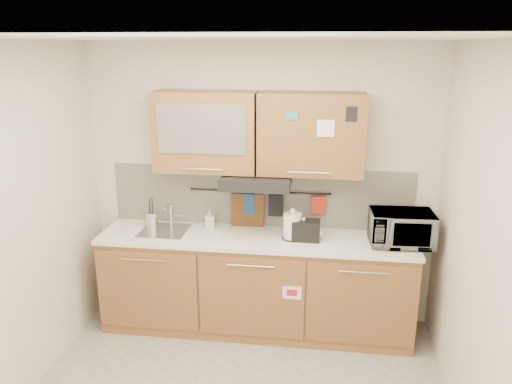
# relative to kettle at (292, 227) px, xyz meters

# --- Properties ---
(ceiling) EXTENTS (3.20, 3.20, 0.00)m
(ceiling) POSITION_rel_kettle_xyz_m (-0.32, -1.18, 1.57)
(ceiling) COLOR white
(ceiling) RESTS_ON wall_back
(wall_back) EXTENTS (3.20, 0.00, 3.20)m
(wall_back) POSITION_rel_kettle_xyz_m (-0.32, 0.32, 0.27)
(wall_back) COLOR silver
(wall_back) RESTS_ON ground
(wall_left) EXTENTS (0.00, 3.00, 3.00)m
(wall_left) POSITION_rel_kettle_xyz_m (-1.92, -1.18, 0.27)
(wall_left) COLOR silver
(wall_left) RESTS_ON ground
(wall_right) EXTENTS (0.00, 3.00, 3.00)m
(wall_right) POSITION_rel_kettle_xyz_m (1.28, -1.18, 0.27)
(wall_right) COLOR silver
(wall_right) RESTS_ON ground
(base_cabinet) EXTENTS (2.80, 0.64, 0.88)m
(base_cabinet) POSITION_rel_kettle_xyz_m (-0.32, 0.01, -0.63)
(base_cabinet) COLOR olive
(base_cabinet) RESTS_ON floor
(countertop) EXTENTS (2.82, 0.62, 0.04)m
(countertop) POSITION_rel_kettle_xyz_m (-0.32, 0.01, -0.13)
(countertop) COLOR white
(countertop) RESTS_ON base_cabinet
(backsplash) EXTENTS (2.80, 0.02, 0.56)m
(backsplash) POSITION_rel_kettle_xyz_m (-0.32, 0.31, 0.17)
(backsplash) COLOR silver
(backsplash) RESTS_ON countertop
(upper_cabinets) EXTENTS (1.82, 0.37, 0.70)m
(upper_cabinets) POSITION_rel_kettle_xyz_m (-0.33, 0.14, 0.80)
(upper_cabinets) COLOR olive
(upper_cabinets) RESTS_ON wall_back
(range_hood) EXTENTS (0.60, 0.46, 0.10)m
(range_hood) POSITION_rel_kettle_xyz_m (-0.32, 0.07, 0.39)
(range_hood) COLOR black
(range_hood) RESTS_ON upper_cabinets
(sink) EXTENTS (0.42, 0.40, 0.26)m
(sink) POSITION_rel_kettle_xyz_m (-1.17, 0.03, -0.11)
(sink) COLOR silver
(sink) RESTS_ON countertop
(utensil_rail) EXTENTS (1.30, 0.02, 0.02)m
(utensil_rail) POSITION_rel_kettle_xyz_m (-0.32, 0.27, 0.23)
(utensil_rail) COLOR black
(utensil_rail) RESTS_ON backsplash
(utensil_crock) EXTENTS (0.15, 0.15, 0.29)m
(utensil_crock) POSITION_rel_kettle_xyz_m (-1.32, 0.12, -0.04)
(utensil_crock) COLOR silver
(utensil_crock) RESTS_ON countertop
(kettle) EXTENTS (0.20, 0.18, 0.28)m
(kettle) POSITION_rel_kettle_xyz_m (0.00, 0.00, 0.00)
(kettle) COLOR white
(kettle) RESTS_ON countertop
(toaster) EXTENTS (0.24, 0.15, 0.18)m
(toaster) POSITION_rel_kettle_xyz_m (0.12, -0.02, -0.02)
(toaster) COLOR black
(toaster) RESTS_ON countertop
(microwave) EXTENTS (0.54, 0.38, 0.29)m
(microwave) POSITION_rel_kettle_xyz_m (0.93, -0.01, 0.03)
(microwave) COLOR #999999
(microwave) RESTS_ON countertop
(soap_bottle) EXTENTS (0.10, 0.10, 0.19)m
(soap_bottle) POSITION_rel_kettle_xyz_m (-0.78, 0.16, -0.02)
(soap_bottle) COLOR #999999
(soap_bottle) RESTS_ON countertop
(cutting_board) EXTENTS (0.31, 0.03, 0.38)m
(cutting_board) POSITION_rel_kettle_xyz_m (-0.44, 0.26, 0.02)
(cutting_board) COLOR brown
(cutting_board) RESTS_ON utensil_rail
(oven_mitt) EXTENTS (0.12, 0.04, 0.20)m
(oven_mitt) POSITION_rel_kettle_xyz_m (-0.43, 0.26, 0.11)
(oven_mitt) COLOR navy
(oven_mitt) RESTS_ON utensil_rail
(dark_pouch) EXTENTS (0.13, 0.04, 0.20)m
(dark_pouch) POSITION_rel_kettle_xyz_m (-0.17, 0.26, 0.11)
(dark_pouch) COLOR black
(dark_pouch) RESTS_ON utensil_rail
(pot_holder) EXTENTS (0.13, 0.05, 0.16)m
(pot_holder) POSITION_rel_kettle_xyz_m (0.22, 0.26, 0.13)
(pot_holder) COLOR red
(pot_holder) RESTS_ON utensil_rail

